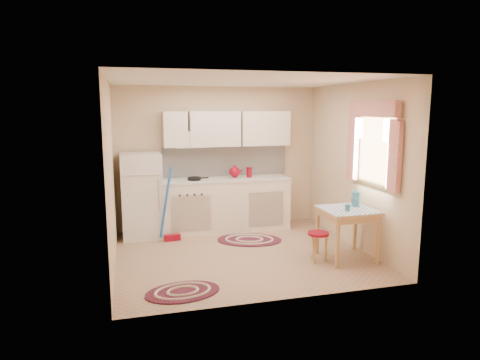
{
  "coord_description": "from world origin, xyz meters",
  "views": [
    {
      "loc": [
        -1.58,
        -5.84,
        2.13
      ],
      "look_at": [
        0.04,
        0.25,
        1.06
      ],
      "focal_mm": 32.0,
      "sensor_mm": 36.0,
      "label": 1
    }
  ],
  "objects_px": {
    "fridge": "(142,196)",
    "stool": "(318,247)",
    "base_cabinets": "(224,205)",
    "table": "(347,234)"
  },
  "relations": [
    {
      "from": "fridge",
      "to": "stool",
      "type": "relative_size",
      "value": 3.33
    },
    {
      "from": "table",
      "to": "stool",
      "type": "bearing_deg",
      "value": -179.89
    },
    {
      "from": "stool",
      "to": "base_cabinets",
      "type": "bearing_deg",
      "value": 115.92
    },
    {
      "from": "base_cabinets",
      "to": "table",
      "type": "relative_size",
      "value": 3.12
    },
    {
      "from": "stool",
      "to": "table",
      "type": "bearing_deg",
      "value": 0.11
    },
    {
      "from": "fridge",
      "to": "base_cabinets",
      "type": "xyz_separation_m",
      "value": [
        1.4,
        0.05,
        -0.26
      ]
    },
    {
      "from": "fridge",
      "to": "stool",
      "type": "bearing_deg",
      "value": -38.31
    },
    {
      "from": "base_cabinets",
      "to": "stool",
      "type": "bearing_deg",
      "value": -64.08
    },
    {
      "from": "table",
      "to": "stool",
      "type": "xyz_separation_m",
      "value": [
        -0.44,
        -0.0,
        -0.15
      ]
    },
    {
      "from": "fridge",
      "to": "stool",
      "type": "xyz_separation_m",
      "value": [
        2.32,
        -1.83,
        -0.49
      ]
    }
  ]
}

